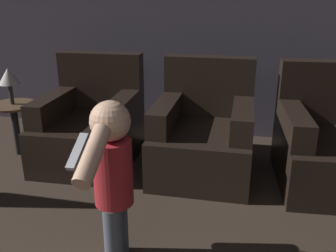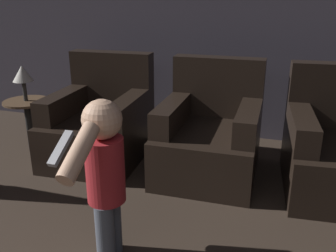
{
  "view_description": "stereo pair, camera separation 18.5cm",
  "coord_description": "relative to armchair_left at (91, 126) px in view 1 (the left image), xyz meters",
  "views": [
    {
      "loc": [
        0.44,
        0.76,
        1.41
      ],
      "look_at": [
        -0.05,
        2.96,
        0.6
      ],
      "focal_mm": 40.0,
      "sensor_mm": 36.0,
      "label": 1
    },
    {
      "loc": [
        0.62,
        0.81,
        1.41
      ],
      "look_at": [
        -0.05,
        2.96,
        0.6
      ],
      "focal_mm": 40.0,
      "sensor_mm": 36.0,
      "label": 2
    }
  ],
  "objects": [
    {
      "name": "wall_back",
      "position": [
        0.88,
        0.89,
        1.0
      ],
      "size": [
        8.4,
        0.05,
        2.6
      ],
      "color": "#3D3842",
      "rests_on": "ground_plane"
    },
    {
      "name": "armchair_left",
      "position": [
        0.0,
        0.0,
        0.0
      ],
      "size": [
        0.8,
        0.93,
        0.89
      ],
      "rotation": [
        0.0,
        0.0,
        0.04
      ],
      "color": "black",
      "rests_on": "ground_plane"
    },
    {
      "name": "armchair_middle",
      "position": [
        0.98,
        0.0,
        0.0
      ],
      "size": [
        0.77,
        0.91,
        0.89
      ],
      "rotation": [
        0.0,
        0.0,
        0.01
      ],
      "color": "black",
      "rests_on": "ground_plane"
    },
    {
      "name": "armchair_right",
      "position": [
        1.96,
        -0.0,
        0.0
      ],
      "size": [
        0.83,
        0.96,
        0.89
      ],
      "rotation": [
        0.0,
        0.0,
        0.08
      ],
      "color": "black",
      "rests_on": "ground_plane"
    },
    {
      "name": "person_toddler",
      "position": [
        0.67,
        -1.25,
        0.24
      ],
      "size": [
        0.2,
        0.63,
        0.92
      ],
      "rotation": [
        0.0,
        0.0,
        1.66
      ],
      "color": "#474C56",
      "rests_on": "ground_plane"
    },
    {
      "name": "side_table",
      "position": [
        -0.7,
        -0.06,
        0.08
      ],
      "size": [
        0.41,
        0.41,
        0.48
      ],
      "color": "black",
      "rests_on": "ground_plane"
    },
    {
      "name": "lamp",
      "position": [
        -0.7,
        -0.06,
        0.41
      ],
      "size": [
        0.18,
        0.18,
        0.32
      ],
      "color": "#262626",
      "rests_on": "side_table"
    }
  ]
}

